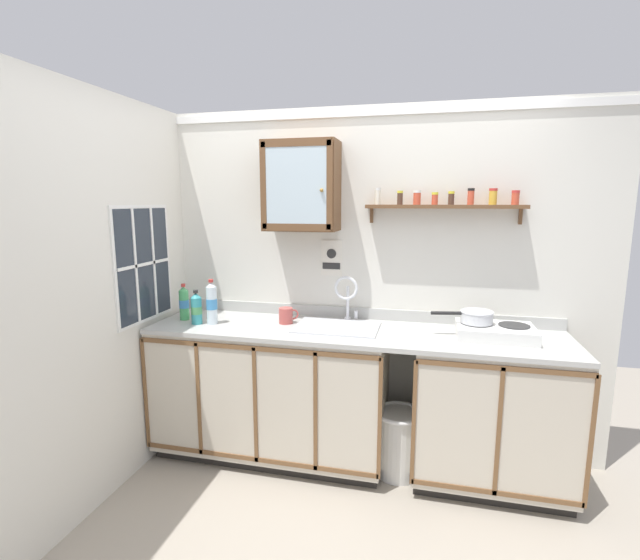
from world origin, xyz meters
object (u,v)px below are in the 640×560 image
object	(u,v)px
bottle_detergent_teal_2	(196,309)
sink	(338,331)
trash_bin	(398,441)
warning_sign	(332,258)
hot_plate_stove	(495,332)
bottle_soda_green_0	(184,303)
saucepan	(476,316)
bottle_water_clear_1	(212,303)
wall_cabinet	(301,186)
mug	(286,316)

from	to	relation	value
bottle_detergent_teal_2	sink	bearing A→B (deg)	8.32
trash_bin	warning_sign	bearing A→B (deg)	146.33
hot_plate_stove	bottle_soda_green_0	xyz separation A→B (m)	(-2.09, -0.05, 0.08)
saucepan	warning_sign	size ratio (longest dim) A/B	1.50
bottle_detergent_teal_2	hot_plate_stove	bearing A→B (deg)	3.90
saucepan	warning_sign	xyz separation A→B (m)	(-0.98, 0.25, 0.31)
sink	saucepan	size ratio (longest dim) A/B	1.45
sink	bottle_water_clear_1	size ratio (longest dim) A/B	1.77
bottle_soda_green_0	wall_cabinet	size ratio (longest dim) A/B	0.43
saucepan	trash_bin	distance (m)	0.96
bottle_water_clear_1	trash_bin	distance (m)	1.55
sink	mug	world-z (taller)	sink
sink	saucepan	bearing A→B (deg)	1.00
saucepan	trash_bin	bearing A→B (deg)	-167.35
bottle_soda_green_0	bottle_water_clear_1	distance (m)	0.25
bottle_water_clear_1	sink	bearing A→B (deg)	7.46
sink	wall_cabinet	distance (m)	1.01
bottle_soda_green_0	wall_cabinet	xyz separation A→B (m)	(0.82, 0.19, 0.81)
warning_sign	trash_bin	world-z (taller)	warning_sign
hot_plate_stove	wall_cabinet	xyz separation A→B (m)	(-1.28, 0.14, 0.89)
bottle_soda_green_0	mug	size ratio (longest dim) A/B	1.97
bottle_detergent_teal_2	warning_sign	xyz separation A→B (m)	(0.86, 0.41, 0.32)
trash_bin	wall_cabinet	bearing A→B (deg)	162.71
bottle_soda_green_0	warning_sign	distance (m)	1.10
hot_plate_stove	bottle_detergent_teal_2	size ratio (longest dim) A/B	1.94
sink	bottle_soda_green_0	world-z (taller)	sink
hot_plate_stove	wall_cabinet	size ratio (longest dim) A/B	0.77
mug	trash_bin	bearing A→B (deg)	-7.30
sink	hot_plate_stove	size ratio (longest dim) A/B	1.20
trash_bin	hot_plate_stove	bearing A→B (deg)	7.85
mug	wall_cabinet	world-z (taller)	wall_cabinet
saucepan	warning_sign	world-z (taller)	warning_sign
saucepan	bottle_soda_green_0	distance (m)	1.98
bottle_soda_green_0	trash_bin	size ratio (longest dim) A/B	0.58
hot_plate_stove	bottle_soda_green_0	size ratio (longest dim) A/B	1.78
hot_plate_stove	trash_bin	world-z (taller)	hot_plate_stove
wall_cabinet	hot_plate_stove	bearing A→B (deg)	-6.45
hot_plate_stove	bottle_water_clear_1	xyz separation A→B (m)	(-1.85, -0.11, 0.10)
mug	sink	bearing A→B (deg)	-2.58
sink	warning_sign	bearing A→B (deg)	111.11
saucepan	wall_cabinet	distance (m)	1.42
sink	wall_cabinet	bearing A→B (deg)	154.49
bottle_detergent_teal_2	wall_cabinet	world-z (taller)	wall_cabinet
bottle_water_clear_1	bottle_detergent_teal_2	bearing A→B (deg)	-164.60
bottle_water_clear_1	warning_sign	size ratio (longest dim) A/B	1.22
bottle_water_clear_1	warning_sign	bearing A→B (deg)	26.70
sink	wall_cabinet	xyz separation A→B (m)	(-0.29, 0.14, 0.96)
saucepan	wall_cabinet	size ratio (longest dim) A/B	0.64
bottle_soda_green_0	bottle_water_clear_1	bearing A→B (deg)	-13.09
bottle_detergent_teal_2	saucepan	bearing A→B (deg)	4.85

